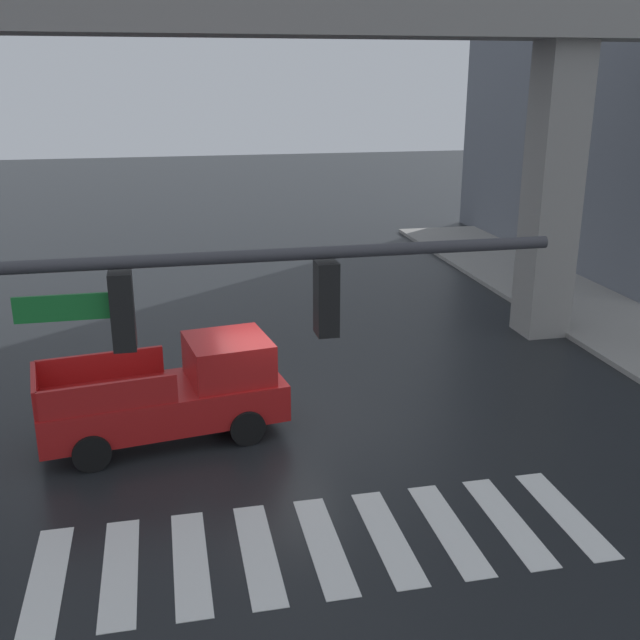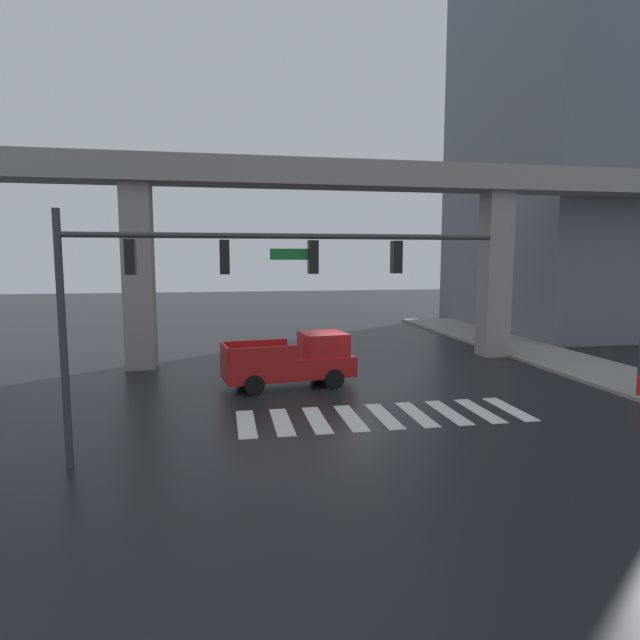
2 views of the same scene
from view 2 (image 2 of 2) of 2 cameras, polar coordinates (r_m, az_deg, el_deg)
The scene contains 8 objects.
ground_plane at distance 21.91m, azimuth 3.11°, elevation -6.66°, with size 120.00×120.00×0.00m, color black.
crosswalk_stripes at distance 17.42m, azimuth 6.90°, elevation -10.21°, with size 9.35×2.80×0.01m.
elevated_overpass at distance 25.83m, azimuth 0.85°, elevation 13.42°, with size 49.47×2.09×9.57m.
sidewalk_east at distance 28.42m, azimuth 24.85°, elevation -4.03°, with size 4.00×36.00×0.15m, color gray.
pickup_truck at distance 21.06m, azimuth -2.61°, elevation -4.45°, with size 5.33×2.64×2.08m.
traffic_signal_mast at distance 13.27m, azimuth -10.80°, elevation 4.91°, with size 10.89×0.32×6.20m.
street_lamp_mid_block at distance 30.63m, azimuth 19.18°, elevation 5.39°, with size 0.44×0.70×7.24m.
fire_hydrant at distance 22.39m, azimuth 31.19°, elevation -6.21°, with size 0.24×0.24×0.85m.
Camera 2 is at (-5.04, -20.71, 5.06)m, focal length 29.74 mm.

